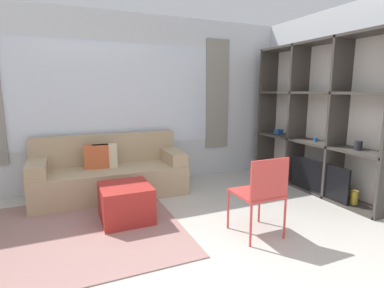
% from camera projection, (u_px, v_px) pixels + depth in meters
% --- Properties ---
extents(wall_back, '(6.97, 0.11, 2.70)m').
position_uv_depth(wall_back, '(117.00, 101.00, 4.71)').
color(wall_back, silver).
rests_on(wall_back, ground_plane).
extents(wall_right, '(0.07, 4.25, 2.70)m').
position_uv_depth(wall_right, '(334.00, 102.00, 4.45)').
color(wall_right, silver).
rests_on(wall_right, ground_plane).
extents(area_rug, '(2.92, 2.09, 0.01)m').
position_uv_depth(area_rug, '(40.00, 237.00, 3.13)').
color(area_rug, gray).
rests_on(area_rug, ground_plane).
extents(shelving_unit, '(0.40, 2.37, 2.23)m').
position_uv_depth(shelving_unit, '(319.00, 121.00, 4.49)').
color(shelving_unit, silver).
rests_on(shelving_unit, ground_plane).
extents(couch_main, '(2.12, 0.84, 0.87)m').
position_uv_depth(couch_main, '(110.00, 174.00, 4.39)').
color(couch_main, tan).
rests_on(couch_main, ground_plane).
extents(ottoman, '(0.57, 0.62, 0.43)m').
position_uv_depth(ottoman, '(126.00, 203.00, 3.52)').
color(ottoman, '#A82823').
rests_on(ottoman, ground_plane).
extents(folding_chair, '(0.44, 0.46, 0.86)m').
position_uv_depth(folding_chair, '(262.00, 190.00, 3.06)').
color(folding_chair, '#CC3D38').
rests_on(folding_chair, ground_plane).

